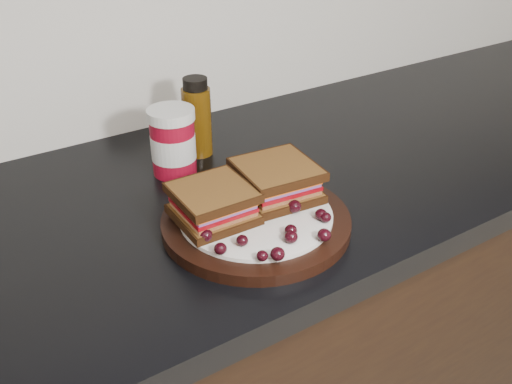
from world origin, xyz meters
TOP-DOWN VIEW (x-y plane):
  - countertop at (0.00, 1.70)m, footprint 3.98×0.60m
  - plate at (-0.01, 1.58)m, footprint 0.28×0.28m
  - sandwich_left at (-0.06, 1.60)m, footprint 0.11×0.11m
  - sandwich_right at (0.05, 1.60)m, footprint 0.13×0.13m
  - grape_0 at (-0.10, 1.52)m, footprint 0.02×0.02m
  - grape_1 at (-0.06, 1.52)m, footprint 0.02×0.02m
  - grape_2 at (-0.06, 1.48)m, footprint 0.02×0.02m
  - grape_3 at (-0.04, 1.47)m, footprint 0.02×0.02m
  - grape_4 at (-0.01, 1.49)m, footprint 0.02×0.02m
  - grape_5 at (0.00, 1.50)m, footprint 0.02×0.02m
  - grape_6 at (0.03, 1.47)m, footprint 0.02×0.02m
  - grape_7 at (0.07, 1.51)m, footprint 0.02×0.02m
  - grape_8 at (0.06, 1.51)m, footprint 0.02×0.02m
  - grape_9 at (0.04, 1.55)m, footprint 0.02×0.02m
  - grape_10 at (0.07, 1.58)m, footprint 0.02×0.02m
  - grape_11 at (0.06, 1.60)m, footprint 0.02×0.02m
  - grape_12 at (0.06, 1.61)m, footprint 0.02×0.02m
  - grape_13 at (-0.05, 1.65)m, footprint 0.02×0.02m
  - grape_14 at (-0.08, 1.61)m, footprint 0.02×0.02m
  - grape_15 at (-0.06, 1.59)m, footprint 0.02×0.02m
  - grape_16 at (-0.10, 1.56)m, footprint 0.02×0.02m
  - grape_17 at (-0.05, 1.61)m, footprint 0.02×0.02m
  - grape_18 at (-0.09, 1.61)m, footprint 0.02×0.02m
  - grape_19 at (-0.08, 1.58)m, footprint 0.02×0.02m
  - condiment_jar at (-0.03, 1.80)m, footprint 0.09×0.09m
  - oil_bottle at (0.04, 1.84)m, footprint 0.07×0.07m

SIDE VIEW (x-z plane):
  - countertop at x=0.00m, z-range 0.86..0.90m
  - plate at x=-0.01m, z-range 0.90..0.92m
  - grape_14 at x=-0.08m, z-range 0.92..0.94m
  - grape_2 at x=-0.06m, z-range 0.92..0.94m
  - grape_7 at x=0.07m, z-range 0.92..0.94m
  - grape_1 at x=-0.06m, z-range 0.92..0.94m
  - grape_19 at x=-0.08m, z-range 0.92..0.94m
  - grape_11 at x=0.06m, z-range 0.92..0.94m
  - grape_17 at x=-0.05m, z-range 0.92..0.94m
  - grape_10 at x=0.07m, z-range 0.92..0.94m
  - grape_0 at x=-0.10m, z-range 0.92..0.94m
  - grape_5 at x=0.00m, z-range 0.92..0.94m
  - grape_8 at x=0.06m, z-range 0.92..0.94m
  - grape_18 at x=-0.09m, z-range 0.92..0.94m
  - grape_15 at x=-0.06m, z-range 0.92..0.94m
  - grape_4 at x=-0.01m, z-range 0.92..0.94m
  - grape_13 at x=-0.05m, z-range 0.92..0.94m
  - grape_6 at x=0.03m, z-range 0.92..0.94m
  - grape_3 at x=-0.04m, z-range 0.92..0.94m
  - grape_16 at x=-0.10m, z-range 0.92..0.94m
  - grape_12 at x=0.06m, z-range 0.92..0.94m
  - grape_9 at x=0.04m, z-range 0.92..0.94m
  - sandwich_left at x=-0.06m, z-range 0.92..0.97m
  - sandwich_right at x=0.05m, z-range 0.92..0.98m
  - condiment_jar at x=-0.03m, z-range 0.90..1.02m
  - oil_bottle at x=0.04m, z-range 0.90..1.04m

